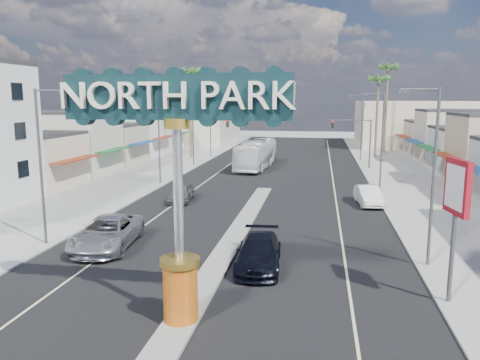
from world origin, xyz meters
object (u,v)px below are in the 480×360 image
at_px(palm_right_mid, 378,83).
at_px(car_parked_left, 181,192).
at_px(traffic_signal_left, 207,132).
at_px(palm_right_far, 388,73).
at_px(gateway_sign, 178,170).
at_px(city_bus, 256,154).
at_px(streetlight_r_far, 360,124).
at_px(streetlight_r_near, 431,168).
at_px(suv_left, 107,233).
at_px(traffic_signal_right, 355,134).
at_px(streetlight_l_far, 212,123).
at_px(streetlight_l_mid, 161,134).
at_px(streetlight_l_near, 43,159).
at_px(streetlight_r_mid, 380,137).
at_px(palm_left_far, 190,76).
at_px(bank_pylon_sign, 457,195).
at_px(suv_right, 259,252).
at_px(car_parked_right, 368,195).

distance_m(palm_right_mid, car_parked_left, 39.63).
relative_size(traffic_signal_left, palm_right_far, 0.43).
xyz_separation_m(gateway_sign, city_bus, (-2.64, 40.51, -4.21)).
relative_size(gateway_sign, city_bus, 0.74).
height_order(traffic_signal_left, car_parked_left, traffic_signal_left).
bearing_deg(streetlight_r_far, gateway_sign, -101.78).
relative_size(streetlight_r_near, palm_right_far, 0.64).
distance_m(gateway_sign, traffic_signal_left, 43.04).
height_order(palm_right_mid, suv_left, palm_right_mid).
bearing_deg(streetlight_r_far, traffic_signal_left, -157.80).
bearing_deg(traffic_signal_right, streetlight_l_far, 157.80).
distance_m(streetlight_l_mid, city_bus, 15.10).
relative_size(streetlight_l_mid, suv_left, 1.42).
xyz_separation_m(streetlight_l_near, streetlight_r_mid, (20.87, 20.00, 0.00)).
bearing_deg(streetlight_l_mid, car_parked_left, -59.96).
distance_m(palm_left_far, bank_pylon_sign, 50.72).
height_order(traffic_signal_left, streetlight_r_mid, streetlight_r_mid).
bearing_deg(streetlight_l_far, streetlight_r_mid, -46.52).
xyz_separation_m(streetlight_l_near, palm_right_mid, (23.43, 46.00, 5.54)).
bearing_deg(suv_left, city_bus, 76.81).
height_order(gateway_sign, palm_left_far, palm_left_far).
xyz_separation_m(palm_left_far, suv_right, (15.13, -41.50, -10.72)).
bearing_deg(bank_pylon_sign, traffic_signal_right, 81.43).
height_order(traffic_signal_right, streetlight_r_far, streetlight_r_far).
bearing_deg(streetlight_r_far, palm_right_mid, 57.31).
bearing_deg(bank_pylon_sign, gateway_sign, -171.60).
height_order(streetlight_r_far, bank_pylon_sign, streetlight_r_far).
relative_size(gateway_sign, streetlight_l_far, 1.02).
bearing_deg(streetlight_r_mid, streetlight_l_near, -136.21).
distance_m(car_parked_left, car_parked_right, 15.33).
relative_size(car_parked_left, car_parked_right, 0.93).
xyz_separation_m(traffic_signal_right, palm_right_far, (5.82, 18.01, 8.11)).
relative_size(streetlight_l_near, palm_right_far, 0.64).
height_order(streetlight_r_far, city_bus, streetlight_r_far).
distance_m(palm_right_mid, suv_right, 49.71).
distance_m(streetlight_l_far, city_bus, 12.75).
bearing_deg(suv_right, suv_left, 165.72).
bearing_deg(streetlight_r_mid, streetlight_r_near, -90.00).
relative_size(streetlight_l_far, car_parked_left, 2.07).
bearing_deg(streetlight_l_near, traffic_signal_left, 87.90).
bearing_deg(suv_right, car_parked_left, 116.82).
height_order(traffic_signal_left, suv_left, traffic_signal_left).
bearing_deg(streetlight_l_near, bank_pylon_sign, -11.94).
xyz_separation_m(palm_left_far, bank_pylon_sign, (23.49, -44.43, -6.87)).
bearing_deg(palm_right_far, car_parked_left, -118.49).
xyz_separation_m(gateway_sign, car_parked_right, (9.00, 22.10, -5.16)).
distance_m(streetlight_l_mid, streetlight_r_far, 30.32).
xyz_separation_m(streetlight_l_near, car_parked_left, (4.16, 12.81, -4.33)).
relative_size(gateway_sign, palm_left_far, 0.70).
bearing_deg(streetlight_l_mid, streetlight_r_mid, 0.00).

